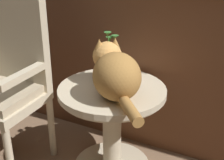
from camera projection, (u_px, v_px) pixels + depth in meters
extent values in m
cylinder|color=beige|center=(112.00, 130.00, 1.93)|extent=(0.11, 0.11, 0.51)
cylinder|color=beige|center=(112.00, 91.00, 1.82)|extent=(0.63, 0.63, 0.03)
torus|color=beige|center=(112.00, 95.00, 1.83)|extent=(0.60, 0.60, 0.02)
cylinder|color=beige|center=(3.00, 113.00, 2.25)|extent=(0.04, 0.04, 0.43)
cylinder|color=beige|center=(51.00, 127.00, 2.09)|extent=(0.04, 0.04, 0.43)
cube|color=beige|center=(1.00, 101.00, 1.91)|extent=(0.48, 0.45, 0.06)
cube|color=beige|center=(15.00, 43.00, 1.94)|extent=(0.47, 0.08, 0.56)
cube|color=beige|center=(24.00, 75.00, 1.74)|extent=(0.06, 0.40, 0.04)
ellipsoid|color=#AD7A3D|center=(117.00, 76.00, 1.64)|extent=(0.39, 0.39, 0.25)
sphere|color=#E2A356|center=(107.00, 56.00, 1.80)|extent=(0.17, 0.17, 0.17)
cone|color=#AD7A3D|center=(115.00, 43.00, 1.78)|extent=(0.05, 0.05, 0.06)
cone|color=#AD7A3D|center=(99.00, 44.00, 1.76)|extent=(0.05, 0.05, 0.06)
cylinder|color=#AD7A3D|center=(129.00, 108.00, 1.49)|extent=(0.22, 0.24, 0.06)
cylinder|color=gray|center=(111.00, 78.00, 1.92)|extent=(0.07, 0.07, 0.01)
ellipsoid|color=gray|center=(111.00, 68.00, 1.89)|extent=(0.12, 0.12, 0.12)
cylinder|color=gray|center=(111.00, 57.00, 1.87)|extent=(0.07, 0.07, 0.05)
torus|color=gray|center=(111.00, 54.00, 1.86)|extent=(0.09, 0.09, 0.01)
cylinder|color=#387533|center=(110.00, 46.00, 1.85)|extent=(0.02, 0.02, 0.09)
cone|color=#387533|center=(110.00, 38.00, 1.84)|extent=(0.04, 0.04, 0.02)
cylinder|color=#387533|center=(109.00, 44.00, 1.82)|extent=(0.01, 0.04, 0.13)
cone|color=#387533|center=(107.00, 34.00, 1.78)|extent=(0.04, 0.04, 0.02)
cylinder|color=#387533|center=(113.00, 45.00, 1.84)|extent=(0.02, 0.03, 0.10)
cone|color=#387533|center=(115.00, 37.00, 1.83)|extent=(0.04, 0.04, 0.02)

